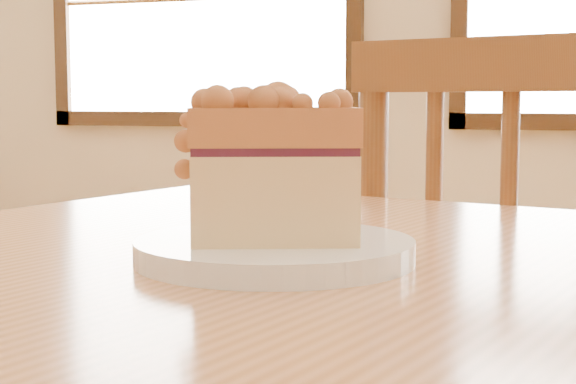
# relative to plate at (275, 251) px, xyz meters

# --- Properties ---
(plate) EXTENTS (0.20, 0.20, 0.02)m
(plate) POSITION_rel_plate_xyz_m (0.00, 0.00, 0.00)
(plate) COLOR white
(plate) RESTS_ON cafe_table_main
(cake_slice) EXTENTS (0.14, 0.12, 0.11)m
(cake_slice) POSITION_rel_plate_xyz_m (0.00, -0.00, 0.06)
(cake_slice) COLOR #F7D28C
(cake_slice) RESTS_ON plate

